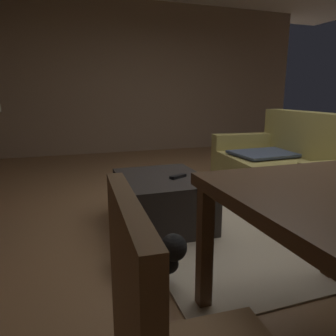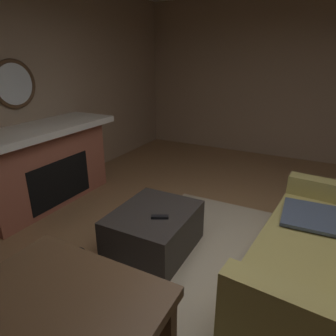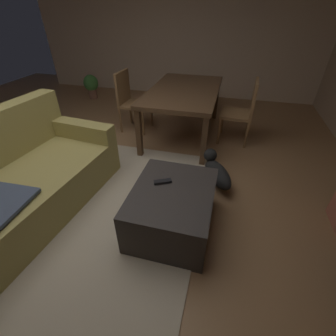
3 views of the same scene
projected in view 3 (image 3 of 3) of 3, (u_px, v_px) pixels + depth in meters
The scene contains 11 objects.
floor at pixel (96, 199), 2.59m from camera, with size 9.40×9.40×0.00m, color olive.
wall_right_window_side at pixel (178, 24), 4.87m from camera, with size 0.12×6.53×2.85m, color #C4AA91.
area_rug at pixel (104, 210), 2.43m from camera, with size 2.60×2.00×0.01m, color tan.
couch at pixel (15, 185), 2.27m from camera, with size 2.09×1.16×0.94m.
ottoman_coffee_table at pixel (173, 209), 2.16m from camera, with size 0.87×0.71×0.44m, color #2D2826.
tv_remote at pixel (163, 182), 2.12m from camera, with size 0.05×0.16×0.02m, color black.
dining_table at pixel (184, 94), 3.50m from camera, with size 1.74×1.00×0.74m.
dining_chair_south at pixel (244, 109), 3.39m from camera, with size 0.46×0.46×0.93m.
dining_chair_north at pixel (130, 98), 3.77m from camera, with size 0.45×0.45×0.93m.
potted_plant at pixel (91, 85), 5.19m from camera, with size 0.31×0.31×0.51m.
small_dog at pixel (217, 171), 2.72m from camera, with size 0.57×0.45×0.30m.
Camera 3 is at (-1.65, -1.26, 1.77)m, focal length 24.98 mm.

